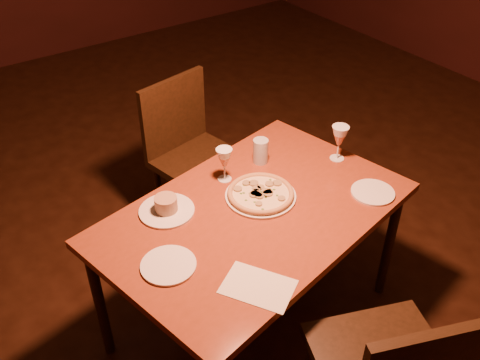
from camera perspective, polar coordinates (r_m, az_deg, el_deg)
floor at (r=2.84m, az=1.97°, el=-10.90°), size 7.00×7.00×0.00m
dining_table at (r=2.24m, az=1.52°, el=-4.46°), size 1.41×1.05×0.68m
chair_far at (r=2.91m, az=-5.17°, el=3.09°), size 0.50×0.50×0.88m
pizza_plate at (r=2.26m, az=2.22°, el=-1.48°), size 0.30×0.30×0.03m
ramekin_saucer at (r=2.20m, az=-7.86°, el=-2.90°), size 0.23×0.23×0.07m
wine_glass_far at (r=2.33m, az=-1.67°, el=1.66°), size 0.07×0.07×0.16m
wine_glass_right at (r=2.50m, az=10.50°, el=3.91°), size 0.08×0.08×0.17m
water_tumbler at (r=2.46m, az=2.21°, el=3.11°), size 0.07×0.07×0.12m
side_plate_left at (r=1.98m, az=-7.64°, el=-9.00°), size 0.20×0.20×0.01m
side_plate_near at (r=2.36m, az=13.98°, el=-1.29°), size 0.19×0.19×0.01m
menu_card at (r=1.90m, az=1.94°, el=-11.30°), size 0.27×0.30×0.00m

